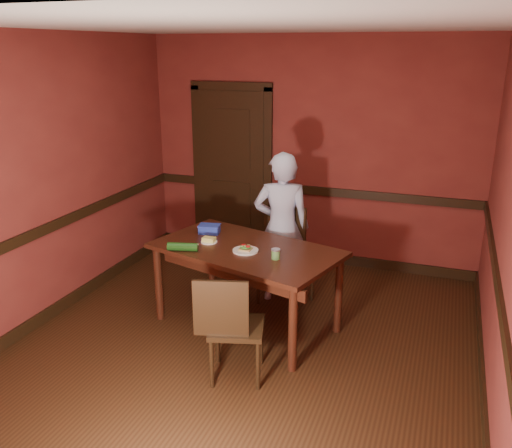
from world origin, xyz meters
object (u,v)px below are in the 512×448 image
Objects in this scene: dining_table at (246,287)px; sandwich_plate at (245,250)px; person at (282,228)px; food_tub at (209,229)px; chair_near at (237,325)px; cheese_saucer at (209,240)px; chair_far at (286,257)px; sauce_jar at (276,254)px.

dining_table is 0.42m from sandwich_plate.
food_tub is (-0.62, -0.42, 0.05)m from person.
chair_near is 1.34m from food_tub.
chair_near is 5.78× the size of cheese_saucer.
chair_far is (0.20, 0.60, 0.10)m from dining_table.
person reaches higher than sandwich_plate.
sauce_jar is 0.93m from food_tub.
chair_far is 0.84m from food_tub.
dining_table is at bearing 153.11° from sauce_jar.
dining_table is at bearing -2.33° from cheese_saucer.
person is (-0.07, 0.07, 0.29)m from chair_far.
dining_table is 0.70m from food_tub.
person is (0.13, 0.68, 0.39)m from dining_table.
person is 0.77m from sandwich_plate.
cheese_saucer is (-0.59, -0.59, 0.31)m from chair_far.
person reaches higher than sauce_jar.
person is 0.75m from food_tub.
food_tub is (-0.69, -0.35, 0.34)m from chair_far.
chair_far is 4.26× the size of sandwich_plate.
chair_far is 1.10× the size of chair_near.
cheese_saucer is 0.69× the size of food_tub.
cheese_saucer is at bearing -76.44° from food_tub.
sauce_jar is at bearing -14.67° from cheese_saucer.
person reaches higher than dining_table.
person is 0.84m from cheese_saucer.
cheese_saucer is (-0.38, 0.02, 0.42)m from dining_table.
dining_table is at bearing 63.56° from person.
person is 16.93× the size of sauce_jar.
person is 6.71× the size of sandwich_plate.
chair_near is 1.09m from cheese_saucer.
chair_far is 0.78m from sandwich_plate.
chair_near is (0.02, -1.41, -0.05)m from chair_far.
chair_far is 10.74× the size of sauce_jar.
food_tub is at bearing -137.10° from chair_far.
dining_table is 0.59m from sauce_jar.
sandwich_plate is 1.03× the size of food_tub.
chair_near reaches higher than food_tub.
sauce_jar is at bearing -11.06° from dining_table.
cheese_saucer is at bearing -69.57° from chair_near.
sandwich_plate is at bearing -88.04° from chair_far.
dining_table is 18.18× the size of sauce_jar.
chair_near reaches higher than sandwich_plate.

